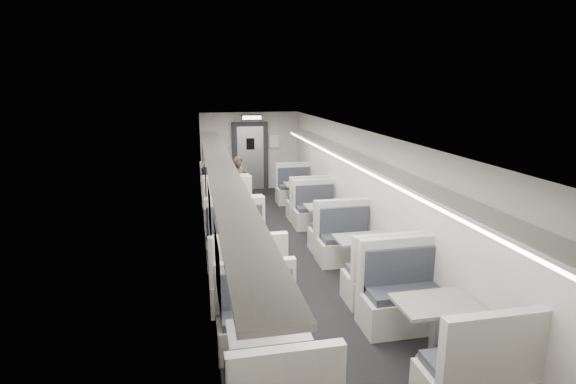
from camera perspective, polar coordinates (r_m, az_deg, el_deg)
name	(u,v)px	position (r m, az deg, el deg)	size (l,w,h in m)	color
room	(291,200)	(8.16, 0.37, -0.99)	(3.24, 12.24, 2.64)	black
booth_left_a	(225,200)	(11.39, -8.06, -0.99)	(1.12, 2.27, 1.22)	#AEADA3
booth_left_b	(230,220)	(9.72, -7.35, -3.60)	(1.10, 2.23, 1.19)	#AEADA3
booth_left_c	(241,261)	(7.56, -5.93, -8.65)	(1.12, 2.27, 1.21)	#AEADA3
booth_left_d	(268,359)	(5.17, -2.53, -20.41)	(1.03, 2.09, 1.12)	#AEADA3
booth_right_a	(301,196)	(11.77, 1.67, -0.56)	(1.02, 2.06, 1.10)	#AEADA3
booth_right_b	(325,221)	(9.71, 4.71, -3.73)	(1.01, 2.06, 1.10)	#AEADA3
booth_right_c	(361,258)	(7.77, 9.26, -8.29)	(1.06, 2.15, 1.15)	#AEADA3
booth_right_d	(434,332)	(5.82, 18.05, -16.52)	(1.13, 2.29, 1.23)	#AEADA3
passenger	(239,185)	(11.43, -6.23, 0.84)	(0.54, 0.35, 1.48)	black
window_a	(203,163)	(11.28, -10.74, 3.68)	(0.02, 1.18, 0.84)	black
window_b	(206,181)	(9.12, -10.42, 1.33)	(0.02, 1.18, 0.84)	black
window_c	(210,212)	(6.99, -9.89, -2.47)	(0.02, 1.18, 0.84)	black
window_d	(218,268)	(4.91, -8.90, -9.53)	(0.02, 1.18, 0.84)	black
luggage_rack_left	(222,167)	(7.55, -8.42, 3.21)	(0.46, 10.40, 0.09)	#AEADA3
luggage_rack_right	(363,161)	(8.08, 9.51, 3.86)	(0.46, 10.40, 0.09)	#AEADA3
vestibule_door	(250,157)	(13.93, -4.79, 4.47)	(1.10, 0.13, 2.10)	black
exit_sign	(252,117)	(13.30, -4.63, 9.41)	(0.62, 0.12, 0.16)	black
wall_notice	(274,141)	(13.96, -1.75, 6.44)	(0.32, 0.02, 0.40)	silver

